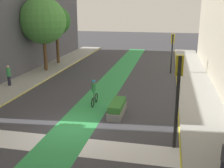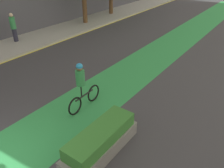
{
  "view_description": "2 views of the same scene",
  "coord_description": "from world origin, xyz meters",
  "px_view_note": "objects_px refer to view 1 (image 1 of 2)",
  "views": [
    {
      "loc": [
        5.2,
        -13.53,
        6.68
      ],
      "look_at": [
        0.88,
        6.79,
        0.75
      ],
      "focal_mm": 43.98,
      "sensor_mm": 36.0,
      "label": 1
    },
    {
      "loc": [
        5.2,
        -1.19,
        5.04
      ],
      "look_at": [
        0.88,
        4.77,
        0.83
      ],
      "focal_mm": 36.74,
      "sensor_mm": 36.0,
      "label": 2
    }
  ],
  "objects_px": {
    "street_tree_far": "(56,21)",
    "street_tree_near": "(43,21)",
    "cyclist_in_lane": "(94,92)",
    "traffic_signal_far_right": "(172,46)",
    "median_planter": "(117,108)",
    "pedestrian_sidewalk_left_a": "(9,75)",
    "traffic_signal_near_right": "(178,85)"
  },
  "relations": [
    {
      "from": "street_tree_far",
      "to": "median_planter",
      "type": "relative_size",
      "value": 2.53
    },
    {
      "from": "street_tree_far",
      "to": "median_planter",
      "type": "xyz_separation_m",
      "value": [
        9.83,
        -13.96,
        -4.64
      ]
    },
    {
      "from": "cyclist_in_lane",
      "to": "street_tree_near",
      "type": "xyz_separation_m",
      "value": [
        -7.72,
        8.81,
        4.29
      ]
    },
    {
      "from": "cyclist_in_lane",
      "to": "street_tree_near",
      "type": "bearing_deg",
      "value": 131.25
    },
    {
      "from": "traffic_signal_far_right",
      "to": "cyclist_in_lane",
      "type": "height_order",
      "value": "traffic_signal_far_right"
    },
    {
      "from": "traffic_signal_near_right",
      "to": "pedestrian_sidewalk_left_a",
      "type": "distance_m",
      "value": 15.81
    },
    {
      "from": "pedestrian_sidewalk_left_a",
      "to": "median_planter",
      "type": "height_order",
      "value": "pedestrian_sidewalk_left_a"
    },
    {
      "from": "median_planter",
      "to": "traffic_signal_near_right",
      "type": "bearing_deg",
      "value": -44.51
    },
    {
      "from": "traffic_signal_far_right",
      "to": "pedestrian_sidewalk_left_a",
      "type": "xyz_separation_m",
      "value": [
        -13.44,
        -8.13,
        -1.76
      ]
    },
    {
      "from": "street_tree_near",
      "to": "traffic_signal_near_right",
      "type": "bearing_deg",
      "value": -46.0
    },
    {
      "from": "pedestrian_sidewalk_left_a",
      "to": "traffic_signal_far_right",
      "type": "bearing_deg",
      "value": 31.18
    },
    {
      "from": "pedestrian_sidewalk_left_a",
      "to": "street_tree_far",
      "type": "distance_m",
      "value": 10.63
    },
    {
      "from": "pedestrian_sidewalk_left_a",
      "to": "street_tree_near",
      "type": "relative_size",
      "value": 0.24
    },
    {
      "from": "traffic_signal_near_right",
      "to": "pedestrian_sidewalk_left_a",
      "type": "xyz_separation_m",
      "value": [
        -13.7,
        7.6,
        -2.12
      ]
    },
    {
      "from": "traffic_signal_far_right",
      "to": "street_tree_far",
      "type": "height_order",
      "value": "street_tree_far"
    },
    {
      "from": "traffic_signal_far_right",
      "to": "street_tree_far",
      "type": "distance_m",
      "value": 13.41
    },
    {
      "from": "street_tree_far",
      "to": "median_planter",
      "type": "height_order",
      "value": "street_tree_far"
    },
    {
      "from": "cyclist_in_lane",
      "to": "traffic_signal_near_right",
      "type": "bearing_deg",
      "value": -41.58
    },
    {
      "from": "cyclist_in_lane",
      "to": "median_planter",
      "type": "bearing_deg",
      "value": -35.3
    },
    {
      "from": "traffic_signal_near_right",
      "to": "cyclist_in_lane",
      "type": "distance_m",
      "value": 7.59
    },
    {
      "from": "street_tree_near",
      "to": "cyclist_in_lane",
      "type": "bearing_deg",
      "value": -48.75
    },
    {
      "from": "traffic_signal_far_right",
      "to": "cyclist_in_lane",
      "type": "relative_size",
      "value": 2.15
    },
    {
      "from": "traffic_signal_far_right",
      "to": "pedestrian_sidewalk_left_a",
      "type": "height_order",
      "value": "traffic_signal_far_right"
    },
    {
      "from": "pedestrian_sidewalk_left_a",
      "to": "street_tree_far",
      "type": "relative_size",
      "value": 0.27
    },
    {
      "from": "cyclist_in_lane",
      "to": "traffic_signal_far_right",
      "type": "bearing_deg",
      "value": 64.61
    },
    {
      "from": "street_tree_near",
      "to": "pedestrian_sidewalk_left_a",
      "type": "bearing_deg",
      "value": -95.12
    },
    {
      "from": "street_tree_near",
      "to": "street_tree_far",
      "type": "height_order",
      "value": "street_tree_near"
    },
    {
      "from": "pedestrian_sidewalk_left_a",
      "to": "street_tree_far",
      "type": "bearing_deg",
      "value": 88.12
    },
    {
      "from": "street_tree_far",
      "to": "street_tree_near",
      "type": "bearing_deg",
      "value": -86.74
    },
    {
      "from": "traffic_signal_far_right",
      "to": "pedestrian_sidewalk_left_a",
      "type": "relative_size",
      "value": 2.27
    },
    {
      "from": "traffic_signal_near_right",
      "to": "pedestrian_sidewalk_left_a",
      "type": "height_order",
      "value": "traffic_signal_near_right"
    },
    {
      "from": "pedestrian_sidewalk_left_a",
      "to": "street_tree_near",
      "type": "bearing_deg",
      "value": 84.88
    }
  ]
}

